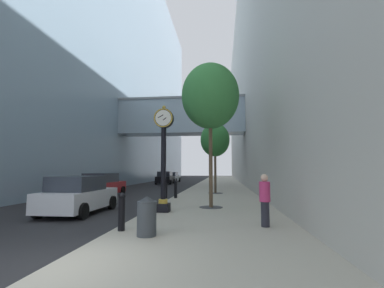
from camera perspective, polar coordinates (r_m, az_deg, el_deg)
The scene contains 16 objects.
ground_plane at distance 32.13m, azimuth 0.56°, elevation -8.76°, with size 110.00×110.00×0.00m, color #262628.
sidewalk_right at distance 34.95m, azimuth 5.75°, elevation -8.34°, with size 5.67×80.00×0.14m, color #ADA593.
building_block_left at distance 41.59m, azimuth -17.38°, elevation 17.87°, with size 23.10×80.00×36.42m.
building_block_right at distance 37.52m, azimuth 17.14°, elevation 13.41°, with size 9.00×80.00×27.66m.
street_clock at distance 11.82m, azimuth -5.95°, elevation -1.76°, with size 0.84×0.55×4.56m.
bollard_nearest at distance 8.50m, azimuth -14.43°, elevation -13.31°, with size 0.21×0.21×1.09m.
bollard_third at distance 14.41m, azimuth -5.55°, elevation -10.11°, with size 0.21×0.21×1.09m.
bollard_fourth at distance 17.43m, azimuth -3.42°, elevation -9.29°, with size 0.21×0.21×1.09m.
street_tree_near at distance 13.57m, azimuth 3.83°, elevation 9.84°, with size 2.79×2.79×6.95m.
street_tree_mid_near at distance 21.06m, azimuth 4.82°, elevation 0.82°, with size 2.23×2.23×5.33m.
trash_bin at distance 7.72m, azimuth -9.39°, elevation -14.46°, with size 0.53×0.53×1.05m.
pedestrian_walking at distance 9.05m, azimuth 14.92°, elevation -10.96°, with size 0.40×0.40×1.63m.
car_red_near at distance 20.89m, azimuth -18.25°, elevation -8.12°, with size 2.24×4.29×1.66m.
car_black_mid at distance 36.80m, azimuth -5.61°, elevation -7.04°, with size 2.19×4.16×1.67m.
car_silver_far at distance 42.39m, azimuth -4.25°, elevation -6.89°, with size 2.14×4.68×1.55m.
car_white_trailing at distance 13.16m, azimuth -22.53°, elevation -9.82°, with size 2.08×4.10×1.63m.
Camera 1 is at (3.27, -4.90, 1.91)m, focal length 25.63 mm.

